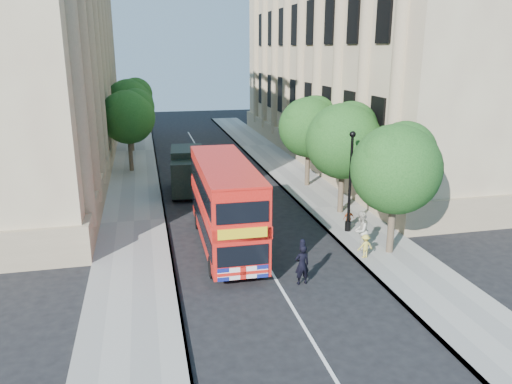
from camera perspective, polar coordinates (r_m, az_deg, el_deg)
ground at (r=19.47m, az=3.52°, el=-11.96°), size 120.00×120.00×0.00m
pavement_right at (r=29.95m, az=8.76°, el=-1.76°), size 3.50×80.00×0.12m
pavement_left at (r=27.99m, az=-13.77°, el=-3.33°), size 3.50×80.00×0.12m
building_right at (r=44.59m, az=12.52°, el=15.55°), size 12.00×38.00×18.00m
building_left at (r=41.42m, az=-26.02°, el=14.33°), size 12.00×38.00×18.00m
tree_right_near at (r=22.81m, az=15.78°, el=3.08°), size 4.00×4.00×6.08m
tree_right_mid at (r=28.08m, az=10.04°, el=6.21°), size 4.20×4.20×6.37m
tree_right_far at (r=33.64m, az=6.09°, el=7.75°), size 4.00×4.00×6.15m
tree_left_far at (r=38.79m, az=-14.37°, el=8.64°), size 4.00×4.00×6.30m
tree_left_back at (r=46.72m, az=-14.22°, el=10.16°), size 4.20×4.20×6.65m
lamp_post at (r=25.44m, az=10.68°, el=0.69°), size 0.32×0.32×5.16m
double_decker_bus at (r=23.24m, az=-3.53°, el=-1.22°), size 2.46×8.82×4.06m
box_van at (r=32.72m, az=-7.81°, el=2.25°), size 2.41×5.14×2.86m
police_constable at (r=20.21m, az=5.29°, el=-8.27°), size 0.65×0.46×1.67m
woman_pedestrian at (r=23.58m, az=11.88°, el=-4.34°), size 1.15×1.13×1.87m
child_a at (r=26.39m, az=10.54°, el=-2.97°), size 0.65×0.34×1.05m
child_b at (r=22.90m, az=12.37°, el=-6.05°), size 0.74×0.48×1.09m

